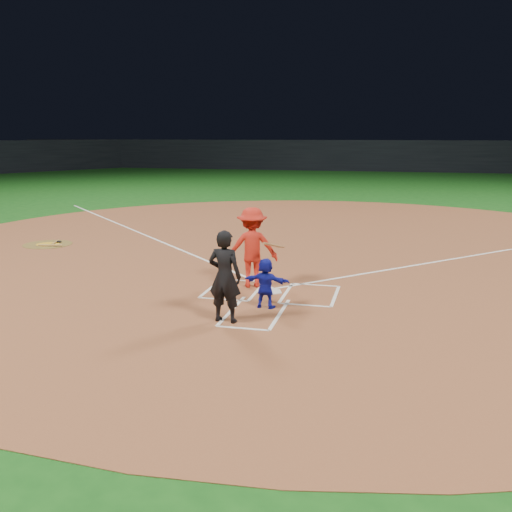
% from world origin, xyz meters
% --- Properties ---
extents(ground, '(120.00, 120.00, 0.00)m').
position_xyz_m(ground, '(0.00, 0.00, 0.00)').
color(ground, '#124A14').
rests_on(ground, ground).
extents(home_plate_dirt, '(28.00, 28.00, 0.01)m').
position_xyz_m(home_plate_dirt, '(0.00, 6.00, 0.01)').
color(home_plate_dirt, brown).
rests_on(home_plate_dirt, ground).
extents(stadium_wall_far, '(80.00, 1.20, 3.20)m').
position_xyz_m(stadium_wall_far, '(0.00, 48.00, 1.60)').
color(stadium_wall_far, black).
rests_on(stadium_wall_far, ground).
extents(home_plate, '(0.60, 0.60, 0.02)m').
position_xyz_m(home_plate, '(0.00, 0.00, 0.02)').
color(home_plate, silver).
rests_on(home_plate, home_plate_dirt).
extents(on_deck_circle, '(1.70, 1.70, 0.01)m').
position_xyz_m(on_deck_circle, '(-9.06, 4.20, 0.02)').
color(on_deck_circle, brown).
rests_on(on_deck_circle, home_plate_dirt).
extents(on_deck_logo, '(0.80, 0.80, 0.00)m').
position_xyz_m(on_deck_logo, '(-9.06, 4.20, 0.02)').
color(on_deck_logo, gold).
rests_on(on_deck_logo, on_deck_circle).
extents(on_deck_bat_a, '(0.32, 0.82, 0.06)m').
position_xyz_m(on_deck_bat_a, '(-8.91, 4.45, 0.05)').
color(on_deck_bat_a, '#A1763B').
rests_on(on_deck_bat_a, on_deck_circle).
extents(on_deck_bat_c, '(0.84, 0.20, 0.06)m').
position_xyz_m(on_deck_bat_c, '(-8.76, 3.90, 0.05)').
color(on_deck_bat_c, '#A77A3D').
rests_on(on_deck_bat_c, on_deck_circle).
extents(bat_weight_donut, '(0.19, 0.19, 0.05)m').
position_xyz_m(bat_weight_donut, '(-8.86, 4.60, 0.05)').
color(bat_weight_donut, black).
rests_on(bat_weight_donut, on_deck_circle).
extents(catcher, '(1.10, 0.45, 1.15)m').
position_xyz_m(catcher, '(0.14, -1.30, 0.59)').
color(catcher, '#141AA6').
rests_on(catcher, home_plate_dirt).
extents(umpire, '(0.75, 0.53, 1.95)m').
position_xyz_m(umpire, '(-0.47, -2.44, 0.99)').
color(umpire, black).
rests_on(umpire, home_plate_dirt).
extents(chalk_markings, '(28.35, 17.32, 0.01)m').
position_xyz_m(chalk_markings, '(0.00, 5.29, 0.01)').
color(chalk_markings, white).
rests_on(chalk_markings, home_plate_dirt).
extents(batter_at_plate, '(1.55, 1.11, 2.05)m').
position_xyz_m(batter_at_plate, '(-0.60, 0.42, 1.04)').
color(batter_at_plate, red).
rests_on(batter_at_plate, home_plate_dirt).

